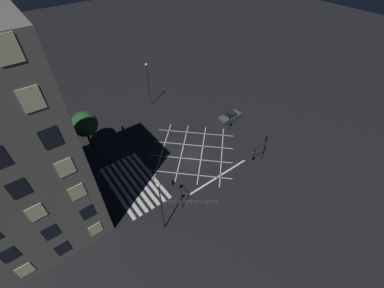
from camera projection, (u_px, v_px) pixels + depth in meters
name	position (u px, v px, depth m)	size (l,w,h in m)	color
ground_plane	(192.00, 152.00, 41.37)	(200.00, 200.00, 0.00)	black
road_markings	(156.00, 173.00, 37.99)	(16.17, 21.51, 0.01)	silver
traffic_light_se_main	(177.00, 188.00, 32.36)	(2.15, 0.36, 3.97)	black
traffic_light_ne_main	(265.00, 143.00, 38.18)	(0.39, 0.36, 4.51)	black
traffic_light_sw_cross	(123.00, 132.00, 40.75)	(0.36, 0.39, 3.86)	black
traffic_light_median_north	(229.00, 119.00, 43.58)	(0.36, 0.39, 3.63)	black
traffic_light_ne_cross	(258.00, 151.00, 37.68)	(0.36, 2.66, 3.62)	black
street_lamp_east	(160.00, 199.00, 27.50)	(0.49, 0.49, 8.68)	black
street_lamp_west	(148.00, 76.00, 47.21)	(0.53, 0.53, 8.70)	black
street_tree_near	(84.00, 125.00, 39.63)	(2.41, 2.41, 5.50)	#38281C
street_tree_far	(85.00, 124.00, 39.26)	(3.95, 3.95, 6.60)	#38281C
waiting_car	(230.00, 116.00, 47.36)	(1.78, 4.34, 1.39)	#474C51
pedestrian_railing	(192.00, 203.00, 33.43)	(4.22, 5.52, 1.05)	gray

